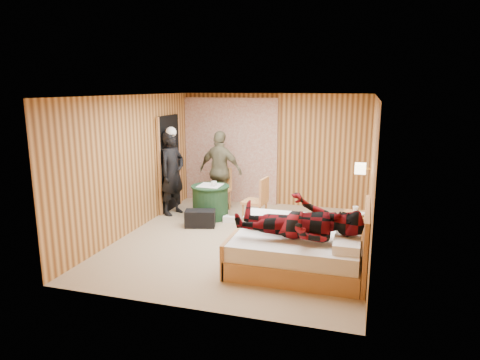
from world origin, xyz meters
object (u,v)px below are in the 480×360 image
(nightstand, at_px, (354,228))
(woman_standing, at_px, (172,173))
(chair_far, at_px, (221,186))
(man_on_bed, at_px, (299,212))
(chair_near, at_px, (259,198))
(wall_lamp, at_px, (361,168))
(bed, at_px, (299,249))
(man_at_table, at_px, (221,171))
(round_table, at_px, (210,201))
(duffel_bag, at_px, (200,218))

(nightstand, xyz_separation_m, woman_standing, (-3.73, 0.71, 0.61))
(nightstand, bearing_deg, chair_far, 155.96)
(man_on_bed, bearing_deg, chair_far, 127.10)
(chair_far, distance_m, chair_near, 1.32)
(wall_lamp, distance_m, bed, 1.88)
(bed, height_order, man_at_table, man_at_table)
(woman_standing, height_order, man_on_bed, man_on_bed)
(wall_lamp, relative_size, round_table, 0.33)
(duffel_bag, bearing_deg, man_on_bed, -52.35)
(wall_lamp, height_order, bed, wall_lamp)
(round_table, bearing_deg, wall_lamp, -11.46)
(round_table, xyz_separation_m, chair_near, (1.06, -0.17, 0.20))
(chair_near, xyz_separation_m, woman_standing, (-1.92, 0.23, 0.33))
(wall_lamp, relative_size, man_on_bed, 0.15)
(bed, bearing_deg, nightstand, 60.29)
(round_table, relative_size, woman_standing, 0.44)
(nightstand, xyz_separation_m, man_on_bed, (-0.73, -1.54, 0.67))
(man_at_table, bearing_deg, chair_near, 152.44)
(chair_far, bearing_deg, man_at_table, 119.42)
(wall_lamp, height_order, woman_standing, woman_standing)
(woman_standing, height_order, man_at_table, woman_standing)
(nightstand, height_order, duffel_bag, nightstand)
(nightstand, bearing_deg, round_table, 167.19)
(nightstand, height_order, man_at_table, man_at_table)
(round_table, bearing_deg, woman_standing, 176.07)
(bed, bearing_deg, duffel_bag, 146.89)
(bed, height_order, chair_near, bed)
(duffel_bag, xyz_separation_m, man_on_bed, (2.14, -1.61, 0.77))
(wall_lamp, bearing_deg, nightstand, -124.78)
(chair_far, xyz_separation_m, man_on_bed, (2.13, -2.82, 0.40))
(round_table, height_order, woman_standing, woman_standing)
(nightstand, relative_size, man_at_table, 0.31)
(bed, relative_size, man_at_table, 1.12)
(nightstand, bearing_deg, woman_standing, 169.19)
(duffel_bag, height_order, man_on_bed, man_on_bed)
(wall_lamp, relative_size, woman_standing, 0.15)
(nightstand, bearing_deg, wall_lamp, 55.22)
(chair_far, distance_m, man_at_table, 0.32)
(nightstand, xyz_separation_m, chair_near, (-1.81, 0.48, 0.28))
(man_on_bed, bearing_deg, round_table, 134.31)
(chair_near, distance_m, woman_standing, 1.96)
(nightstand, bearing_deg, chair_near, 165.19)
(round_table, bearing_deg, man_on_bed, -45.69)
(nightstand, bearing_deg, duffel_bag, 178.69)
(duffel_bag, bearing_deg, chair_near, 6.01)
(wall_lamp, xyz_separation_m, man_at_table, (-2.92, 1.24, -0.44))
(chair_far, relative_size, man_on_bed, 0.53)
(bed, distance_m, round_table, 2.89)
(wall_lamp, height_order, duffel_bag, wall_lamp)
(chair_far, bearing_deg, man_on_bed, -45.27)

